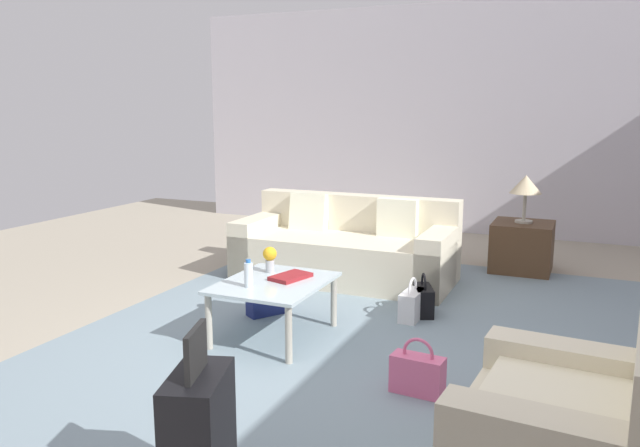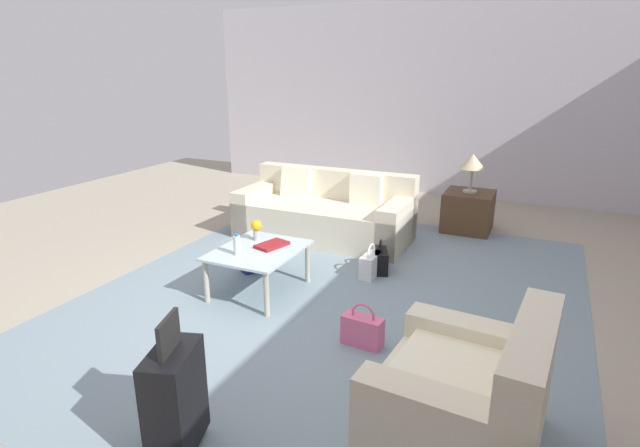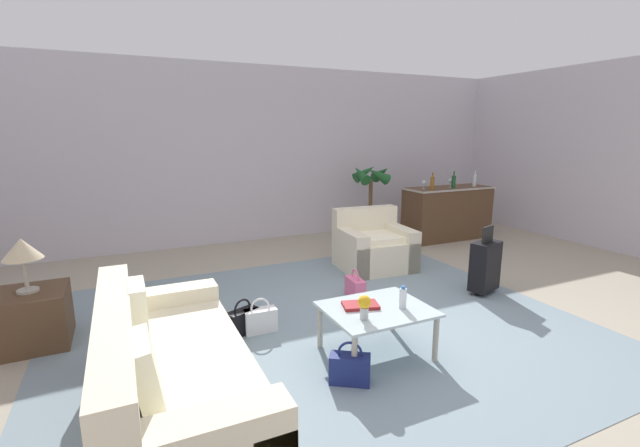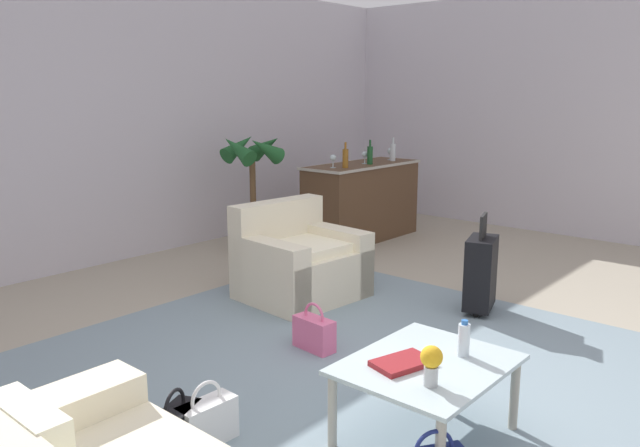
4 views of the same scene
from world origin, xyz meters
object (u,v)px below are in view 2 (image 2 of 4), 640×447
object	(u,v)px
coffee_table_book	(272,245)
water_bottle	(237,245)
handbag_white	(371,265)
handbag_pink	(362,330)
flower_vase	(257,228)
handbag_navy	(256,259)
handbag_black	(380,260)
side_table	(468,211)
armchair	(470,406)
coffee_table	(259,255)
couch	(326,214)
suitcase_black	(175,398)
table_lamp	(473,163)

from	to	relation	value
coffee_table_book	water_bottle	bearing A→B (deg)	-13.43
handbag_white	handbag_pink	xyz separation A→B (m)	(1.30, 0.39, 0.00)
water_bottle	flower_vase	size ratio (longest dim) A/B	1.00
handbag_navy	handbag_black	bearing A→B (deg)	114.03
side_table	coffee_table_book	bearing A→B (deg)	-27.92
armchair	handbag_navy	distance (m)	3.03
coffee_table	flower_vase	xyz separation A→B (m)	(-0.22, -0.15, 0.18)
couch	handbag_black	size ratio (longest dim) A/B	6.02
side_table	suitcase_black	world-z (taller)	suitcase_black
coffee_table	handbag_white	world-z (taller)	coffee_table
armchair	coffee_table_book	xyz separation A→B (m)	(-1.43, -2.09, 0.16)
couch	handbag_white	size ratio (longest dim) A/B	6.02
armchair	handbag_white	bearing A→B (deg)	-147.99
suitcase_black	handbag_white	size ratio (longest dim) A/B	2.37
handbag_navy	handbag_pink	bearing A→B (deg)	59.05
water_bottle	handbag_pink	bearing A→B (deg)	77.73
suitcase_black	flower_vase	bearing A→B (deg)	-159.05
coffee_table_book	side_table	world-z (taller)	side_table
coffee_table_book	handbag_white	world-z (taller)	coffee_table_book
coffee_table	table_lamp	distance (m)	3.22
water_bottle	flower_vase	world-z (taller)	flower_vase
handbag_navy	couch	bearing A→B (deg)	171.41
coffee_table	water_bottle	world-z (taller)	water_bottle
table_lamp	water_bottle	bearing A→B (deg)	-28.07
coffee_table_book	handbag_navy	world-z (taller)	coffee_table_book
coffee_table	handbag_navy	distance (m)	0.59
armchair	flower_vase	size ratio (longest dim) A/B	5.16
handbag_pink	handbag_black	bearing A→B (deg)	-166.96
armchair	table_lamp	distance (m)	4.20
flower_vase	handbag_white	size ratio (longest dim) A/B	0.57
side_table	handbag_black	bearing A→B (deg)	-18.18
handbag_navy	coffee_table	bearing A→B (deg)	35.07
water_bottle	handbag_white	distance (m)	1.44
table_lamp	handbag_white	xyz separation A→B (m)	(1.99, -0.65, -0.78)
water_bottle	suitcase_black	bearing A→B (deg)	23.96
coffee_table_book	handbag_navy	size ratio (longest dim) A/B	0.87
couch	side_table	world-z (taller)	couch
water_bottle	coffee_table_book	distance (m)	0.38
coffee_table_book	suitcase_black	world-z (taller)	suitcase_black
water_bottle	table_lamp	xyz separation A→B (m)	(-3.00, 1.60, 0.38)
couch	handbag_pink	size ratio (longest dim) A/B	6.02
armchair	coffee_table_book	size ratio (longest dim) A/B	3.40
armchair	flower_vase	distance (m)	2.79
coffee_table_book	suitcase_black	xyz separation A→B (m)	(2.12, 0.62, -0.10)
table_lamp	handbag_white	world-z (taller)	table_lamp
flower_vase	table_lamp	distance (m)	3.08
coffee_table_book	coffee_table	bearing A→B (deg)	-17.76
handbag_pink	armchair	bearing A→B (deg)	48.81
coffee_table	side_table	size ratio (longest dim) A/B	1.48
side_table	handbag_white	size ratio (longest dim) A/B	1.71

